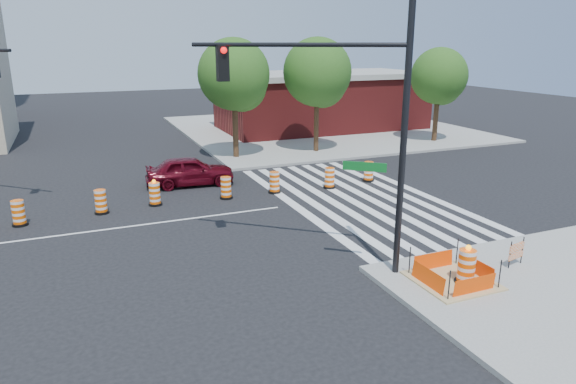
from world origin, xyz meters
The scene contains 20 objects.
ground centered at (0.00, 0.00, 0.00)m, with size 120.00×120.00×0.00m, color black.
sidewalk_ne centered at (18.00, 18.00, 0.07)m, with size 22.00×22.00×0.15m, color gray.
crosswalk_east centered at (10.95, 0.00, 0.01)m, with size 6.75×13.50×0.01m.
lane_centerline centered at (0.00, 0.00, 0.01)m, with size 14.00×0.12×0.01m, color silver.
excavation_pit centered at (9.00, -9.00, 0.22)m, with size 2.20×2.20×0.90m.
brick_storefront centered at (18.00, 18.00, 2.32)m, with size 16.50×8.50×4.60m.
red_coupe centered at (4.28, 5.08, 0.74)m, with size 1.75×4.35×1.48m, color #500612.
signal_pole_se centered at (6.42, -6.62, 5.33)m, with size 5.19×4.29×8.71m.
pit_drum centered at (9.23, -9.28, 0.66)m, with size 0.62×0.62×1.23m.
barricade centered at (11.59, -8.87, 0.64)m, with size 0.75×0.20×0.89m.
tree_north_c centered at (8.26, 10.02, 4.87)m, with size 4.27×4.27×7.26m.
tree_north_d centered at (13.58, 9.72, 4.90)m, with size 4.29×4.29×7.30m.
tree_north_e centered at (22.99, 9.68, 4.46)m, with size 3.93×3.91×6.64m.
median_drum_3 centered at (-3.24, 1.82, 0.48)m, with size 0.60×0.60×1.02m.
median_drum_4 centered at (-0.16, 2.13, 0.48)m, with size 0.60×0.60×1.02m.
median_drum_5 centered at (2.11, 2.41, 0.49)m, with size 0.60×0.60×1.18m.
median_drum_6 centered at (5.30, 2.17, 0.48)m, with size 0.60×0.60×1.02m.
median_drum_7 centered at (7.70, 2.16, 0.48)m, with size 0.60×0.60×1.02m.
median_drum_8 centered at (10.51, 1.88, 0.48)m, with size 0.60×0.60×1.02m.
median_drum_9 centered at (12.98, 2.27, 0.48)m, with size 0.60×0.60×1.02m.
Camera 1 is at (-0.86, -19.88, 6.99)m, focal length 32.00 mm.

